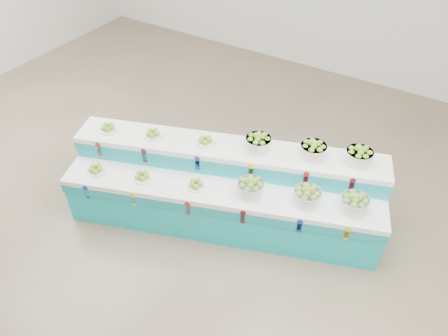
# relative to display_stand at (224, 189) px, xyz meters

# --- Properties ---
(ground) EXTENTS (10.00, 10.00, 0.00)m
(ground) POSITION_rel_display_stand_xyz_m (-0.98, -0.35, -0.51)
(ground) COLOR brown
(ground) RESTS_ON ground
(display_stand) EXTENTS (4.11, 2.28, 1.02)m
(display_stand) POSITION_rel_display_stand_xyz_m (0.00, 0.00, 0.00)
(display_stand) COLOR #17B7C0
(display_stand) RESTS_ON ground
(plate_lower_left) EXTENTS (0.30, 0.30, 0.10)m
(plate_lower_left) POSITION_rel_display_stand_xyz_m (-1.44, -0.76, 0.26)
(plate_lower_left) COLOR white
(plate_lower_left) RESTS_ON display_stand
(plate_lower_mid) EXTENTS (0.30, 0.30, 0.10)m
(plate_lower_mid) POSITION_rel_display_stand_xyz_m (-0.85, -0.56, 0.26)
(plate_lower_mid) COLOR white
(plate_lower_mid) RESTS_ON display_stand
(plate_lower_right) EXTENTS (0.30, 0.30, 0.10)m
(plate_lower_right) POSITION_rel_display_stand_xyz_m (-0.20, -0.33, 0.26)
(plate_lower_right) COLOR white
(plate_lower_right) RESTS_ON display_stand
(basket_lower_left) EXTENTS (0.41, 0.41, 0.23)m
(basket_lower_left) POSITION_rel_display_stand_xyz_m (0.44, -0.11, 0.33)
(basket_lower_left) COLOR silver
(basket_lower_left) RESTS_ON display_stand
(basket_lower_mid) EXTENTS (0.41, 0.41, 0.23)m
(basket_lower_mid) POSITION_rel_display_stand_xyz_m (1.06, 0.11, 0.33)
(basket_lower_mid) COLOR silver
(basket_lower_mid) RESTS_ON display_stand
(basket_lower_right) EXTENTS (0.41, 0.41, 0.23)m
(basket_lower_right) POSITION_rel_display_stand_xyz_m (1.56, 0.28, 0.33)
(basket_lower_right) COLOR silver
(basket_lower_right) RESTS_ON display_stand
(plate_upper_left) EXTENTS (0.30, 0.30, 0.10)m
(plate_upper_left) POSITION_rel_display_stand_xyz_m (-1.60, -0.29, 0.56)
(plate_upper_left) COLOR white
(plate_upper_left) RESTS_ON display_stand
(plate_upper_mid) EXTENTS (0.30, 0.30, 0.10)m
(plate_upper_mid) POSITION_rel_display_stand_xyz_m (-1.01, -0.09, 0.56)
(plate_upper_mid) COLOR white
(plate_upper_mid) RESTS_ON display_stand
(plate_upper_right) EXTENTS (0.30, 0.30, 0.10)m
(plate_upper_right) POSITION_rel_display_stand_xyz_m (-0.36, 0.14, 0.56)
(plate_upper_right) COLOR white
(plate_upper_right) RESTS_ON display_stand
(basket_upper_left) EXTENTS (0.41, 0.41, 0.23)m
(basket_upper_left) POSITION_rel_display_stand_xyz_m (0.27, 0.36, 0.63)
(basket_upper_left) COLOR silver
(basket_upper_left) RESTS_ON display_stand
(basket_upper_mid) EXTENTS (0.41, 0.41, 0.23)m
(basket_upper_mid) POSITION_rel_display_stand_xyz_m (0.90, 0.57, 0.63)
(basket_upper_mid) COLOR silver
(basket_upper_mid) RESTS_ON display_stand
(basket_upper_right) EXTENTS (0.41, 0.41, 0.23)m
(basket_upper_right) POSITION_rel_display_stand_xyz_m (1.40, 0.75, 0.63)
(basket_upper_right) COLOR silver
(basket_upper_right) RESTS_ON display_stand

